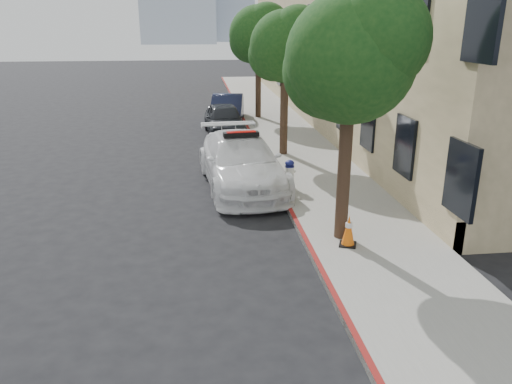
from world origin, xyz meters
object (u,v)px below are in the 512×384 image
object	(u,v)px
parked_car_mid	(224,119)
parked_car_far	(227,109)
police_car	(241,162)
fire_hydrant	(289,175)
traffic_cone	(349,231)

from	to	relation	value
parked_car_mid	parked_car_far	size ratio (longest dim) A/B	0.95
police_car	fire_hydrant	distance (m)	1.62
parked_car_mid	parked_car_far	distance (m)	2.74
police_car	traffic_cone	world-z (taller)	police_car
police_car	parked_car_mid	world-z (taller)	police_car
police_car	parked_car_mid	size ratio (longest dim) A/B	1.38
police_car	fire_hydrant	world-z (taller)	police_car
police_car	traffic_cone	xyz separation A→B (m)	(1.98, -5.00, -0.31)
parked_car_mid	traffic_cone	xyz separation A→B (m)	(2.06, -12.82, -0.21)
parked_car_mid	fire_hydrant	distance (m)	8.74
parked_car_far	traffic_cone	xyz separation A→B (m)	(1.74, -15.55, -0.23)
parked_car_mid	traffic_cone	world-z (taller)	parked_car_mid
fire_hydrant	parked_car_mid	bearing A→B (deg)	89.02
parked_car_mid	police_car	bearing A→B (deg)	-92.39
parked_car_mid	traffic_cone	size ratio (longest dim) A/B	5.85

